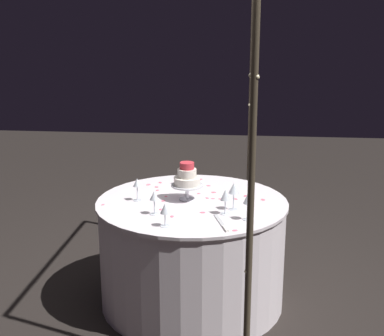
# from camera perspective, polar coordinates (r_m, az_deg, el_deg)

# --- Properties ---
(ground_plane) EXTENTS (12.00, 12.00, 0.00)m
(ground_plane) POSITION_cam_1_polar(r_m,az_deg,el_deg) (3.92, -0.00, -14.10)
(ground_plane) COLOR black
(decorative_arch) EXTENTS (1.85, 0.06, 2.51)m
(decorative_arch) POSITION_cam_1_polar(r_m,az_deg,el_deg) (3.42, 6.62, 9.45)
(decorative_arch) COLOR #473D2D
(decorative_arch) RESTS_ON ground
(main_table) EXTENTS (1.32, 1.32, 0.76)m
(main_table) POSITION_cam_1_polar(r_m,az_deg,el_deg) (3.75, -0.00, -9.06)
(main_table) COLOR white
(main_table) RESTS_ON ground
(tiered_cake) EXTENTS (0.22, 0.22, 0.27)m
(tiered_cake) POSITION_cam_1_polar(r_m,az_deg,el_deg) (3.60, -0.55, -1.13)
(tiered_cake) COLOR silver
(tiered_cake) RESTS_ON main_table
(wine_glass_0) EXTENTS (0.07, 0.07, 0.18)m
(wine_glass_0) POSITION_cam_1_polar(r_m,az_deg,el_deg) (3.41, 4.56, -2.33)
(wine_glass_0) COLOR silver
(wine_glass_0) RESTS_ON main_table
(wine_glass_1) EXTENTS (0.06, 0.06, 0.16)m
(wine_glass_1) POSITION_cam_1_polar(r_m,az_deg,el_deg) (3.94, -0.93, -0.19)
(wine_glass_1) COLOR silver
(wine_glass_1) RESTS_ON main_table
(wine_glass_2) EXTENTS (0.06, 0.06, 0.16)m
(wine_glass_2) POSITION_cam_1_polar(r_m,az_deg,el_deg) (3.33, -4.13, -3.17)
(wine_glass_2) COLOR silver
(wine_glass_2) RESTS_ON main_table
(wine_glass_3) EXTENTS (0.06, 0.06, 0.17)m
(wine_glass_3) POSITION_cam_1_polar(r_m,az_deg,el_deg) (3.33, 3.65, -3.05)
(wine_glass_3) COLOR silver
(wine_glass_3) RESTS_ON main_table
(wine_glass_4) EXTENTS (0.06, 0.06, 0.14)m
(wine_glass_4) POSITION_cam_1_polar(r_m,az_deg,el_deg) (3.13, -2.96, -4.57)
(wine_glass_4) COLOR silver
(wine_glass_4) RESTS_ON main_table
(wine_glass_5) EXTENTS (0.06, 0.06, 0.18)m
(wine_glass_5) POSITION_cam_1_polar(r_m,az_deg,el_deg) (3.24, 6.13, -3.43)
(wine_glass_5) COLOR silver
(wine_glass_5) RESTS_ON main_table
(wine_glass_6) EXTENTS (0.06, 0.06, 0.16)m
(wine_glass_6) POSITION_cam_1_polar(r_m,az_deg,el_deg) (3.61, -5.99, -1.77)
(wine_glass_6) COLOR silver
(wine_glass_6) RESTS_ON main_table
(cake_knife) EXTENTS (0.29, 0.11, 0.01)m
(cake_knife) POSITION_cam_1_polar(r_m,az_deg,el_deg) (3.20, 3.30, -6.09)
(cake_knife) COLOR silver
(cake_knife) RESTS_ON main_table
(rose_petal_0) EXTENTS (0.03, 0.04, 0.00)m
(rose_petal_0) POSITION_cam_1_polar(r_m,az_deg,el_deg) (3.11, 4.68, -6.78)
(rose_petal_0) COLOR #EA6B84
(rose_petal_0) RESTS_ON main_table
(rose_petal_1) EXTENTS (0.03, 0.04, 0.00)m
(rose_petal_1) POSITION_cam_1_polar(r_m,az_deg,el_deg) (3.39, 1.15, -4.85)
(rose_petal_1) COLOR #EA6B84
(rose_petal_1) RESTS_ON main_table
(rose_petal_2) EXTENTS (0.03, 0.04, 0.00)m
(rose_petal_2) POSITION_cam_1_polar(r_m,az_deg,el_deg) (3.80, 2.37, -2.66)
(rose_petal_2) COLOR #EA6B84
(rose_petal_2) RESTS_ON main_table
(rose_petal_3) EXTENTS (0.04, 0.04, 0.00)m
(rose_petal_3) POSITION_cam_1_polar(r_m,az_deg,el_deg) (3.66, 4.76, -3.38)
(rose_petal_3) COLOR #EA6B84
(rose_petal_3) RESTS_ON main_table
(rose_petal_4) EXTENTS (0.05, 0.05, 0.00)m
(rose_petal_4) POSITION_cam_1_polar(r_m,az_deg,el_deg) (4.11, 0.91, -1.25)
(rose_petal_4) COLOR #EA6B84
(rose_petal_4) RESTS_ON main_table
(rose_petal_5) EXTENTS (0.02, 0.03, 0.00)m
(rose_petal_5) POSITION_cam_1_polar(r_m,az_deg,el_deg) (3.66, 2.29, -3.34)
(rose_petal_5) COLOR #EA6B84
(rose_petal_5) RESTS_ON main_table
(rose_petal_6) EXTENTS (0.03, 0.02, 0.00)m
(rose_petal_6) POSITION_cam_1_polar(r_m,az_deg,el_deg) (3.45, -3.45, -4.52)
(rose_petal_6) COLOR #EA6B84
(rose_petal_6) RESTS_ON main_table
(rose_petal_7) EXTENTS (0.04, 0.03, 0.00)m
(rose_petal_7) POSITION_cam_1_polar(r_m,az_deg,el_deg) (3.73, 5.84, -3.03)
(rose_petal_7) COLOR #EA6B84
(rose_petal_7) RESTS_ON main_table
(rose_petal_8) EXTENTS (0.04, 0.04, 0.00)m
(rose_petal_8) POSITION_cam_1_polar(r_m,az_deg,el_deg) (3.93, -3.88, -2.06)
(rose_petal_8) COLOR #EA6B84
(rose_petal_8) RESTS_ON main_table
(rose_petal_9) EXTENTS (0.03, 0.03, 0.00)m
(rose_petal_9) POSITION_cam_1_polar(r_m,az_deg,el_deg) (3.70, -3.97, -3.17)
(rose_petal_9) COLOR #EA6B84
(rose_petal_9) RESTS_ON main_table
(rose_petal_10) EXTENTS (0.03, 0.04, 0.00)m
(rose_petal_10) POSITION_cam_1_polar(r_m,az_deg,el_deg) (3.95, 1.81, -1.93)
(rose_petal_10) COLOR #EA6B84
(rose_petal_10) RESTS_ON main_table
(rose_petal_11) EXTENTS (0.04, 0.04, 0.00)m
(rose_petal_11) POSITION_cam_1_polar(r_m,az_deg,el_deg) (3.67, 1.65, -3.28)
(rose_petal_11) COLOR #EA6B84
(rose_petal_11) RESTS_ON main_table
(rose_petal_12) EXTENTS (0.04, 0.04, 0.00)m
(rose_petal_12) POSITION_cam_1_polar(r_m,az_deg,el_deg) (3.62, -3.13, -3.58)
(rose_petal_12) COLOR #EA6B84
(rose_petal_12) RESTS_ON main_table
(rose_petal_13) EXTENTS (0.05, 0.04, 0.00)m
(rose_petal_13) POSITION_cam_1_polar(r_m,az_deg,el_deg) (3.99, -4.77, -1.81)
(rose_petal_13) COLOR #EA6B84
(rose_petal_13) RESTS_ON main_table
(rose_petal_14) EXTENTS (0.03, 0.03, 0.00)m
(rose_petal_14) POSITION_cam_1_polar(r_m,az_deg,el_deg) (3.77, 0.74, -2.79)
(rose_petal_14) COLOR #EA6B84
(rose_petal_14) RESTS_ON main_table
(rose_petal_15) EXTENTS (0.02, 0.03, 0.00)m
(rose_petal_15) POSITION_cam_1_polar(r_m,az_deg,el_deg) (3.66, 3.06, -3.37)
(rose_petal_15) COLOR #EA6B84
(rose_petal_15) RESTS_ON main_table
(rose_petal_16) EXTENTS (0.03, 0.03, 0.00)m
(rose_petal_16) POSITION_cam_1_polar(r_m,az_deg,el_deg) (3.85, -3.78, -2.43)
(rose_petal_16) COLOR #EA6B84
(rose_petal_16) RESTS_ON main_table
(rose_petal_17) EXTENTS (0.03, 0.03, 0.00)m
(rose_petal_17) POSITION_cam_1_polar(r_m,az_deg,el_deg) (3.71, -2.85, -3.10)
(rose_petal_17) COLOR #EA6B84
(rose_petal_17) RESTS_ON main_table
(rose_petal_18) EXTENTS (0.05, 0.04, 0.00)m
(rose_petal_18) POSITION_cam_1_polar(r_m,az_deg,el_deg) (3.67, 7.73, -3.44)
(rose_petal_18) COLOR #EA6B84
(rose_petal_18) RESTS_ON main_table
(rose_petal_19) EXTENTS (0.04, 0.03, 0.00)m
(rose_petal_19) POSITION_cam_1_polar(r_m,az_deg,el_deg) (3.32, -2.19, -5.29)
(rose_petal_19) COLOR #EA6B84
(rose_petal_19) RESTS_ON main_table
(rose_petal_20) EXTENTS (0.03, 0.03, 0.00)m
(rose_petal_20) POSITION_cam_1_polar(r_m,az_deg,el_deg) (3.59, -9.66, -3.95)
(rose_petal_20) COLOR #EA6B84
(rose_petal_20) RESTS_ON main_table
(rose_petal_21) EXTENTS (0.04, 0.04, 0.00)m
(rose_petal_21) POSITION_cam_1_polar(r_m,az_deg,el_deg) (4.03, -3.48, -1.59)
(rose_petal_21) COLOR #EA6B84
(rose_petal_21) RESTS_ON main_table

